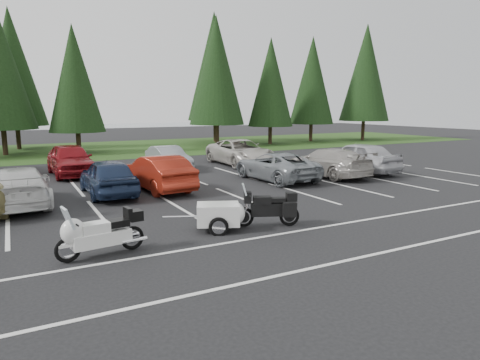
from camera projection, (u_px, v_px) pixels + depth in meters
name	position (u px, v px, depth m)	size (l,w,h in m)	color
ground	(174.00, 215.00, 14.23)	(120.00, 120.00, 0.00)	black
grass_strip	(75.00, 150.00, 35.06)	(80.00, 16.00, 0.01)	#213C13
lake_water	(75.00, 131.00, 63.83)	(70.00, 50.00, 0.02)	slate
stall_markings	(156.00, 203.00, 15.96)	(32.00, 16.00, 0.01)	silver
conifer_5	(75.00, 79.00, 32.02)	(4.14, 4.14, 9.63)	#332316
conifer_6	(217.00, 70.00, 37.87)	(4.93, 4.93, 11.48)	#332316
conifer_7	(271.00, 82.00, 40.33)	(4.27, 4.27, 9.94)	#332316
conifer_8	(312.00, 81.00, 43.53)	(4.53, 4.53, 10.56)	#332316
conifer_9	(366.00, 73.00, 45.05)	(5.19, 5.19, 12.10)	#332316
conifer_back_b	(12.00, 67.00, 35.08)	(4.97, 4.97, 11.58)	#332316
conifer_back_c	(215.00, 67.00, 42.75)	(5.50, 5.50, 12.81)	#332316
car_near_3	(19.00, 187.00, 15.38)	(1.99, 4.90, 1.42)	silver
car_near_4	(108.00, 177.00, 17.32)	(1.77, 4.39, 1.50)	#1B2844
car_near_5	(158.00, 173.00, 18.39)	(1.60, 4.58, 1.51)	maroon
car_near_6	(276.00, 166.00, 20.88)	(2.28, 4.94, 1.37)	gray
car_near_7	(328.00, 162.00, 22.04)	(2.04, 5.03, 1.46)	#A39D95
car_near_8	(358.00, 157.00, 23.30)	(1.97, 4.90, 1.67)	#B5B5BA
car_far_2	(70.00, 160.00, 22.29)	(1.96, 4.86, 1.66)	maroon
car_far_3	(168.00, 158.00, 24.17)	(1.42, 4.08, 1.34)	gray
car_far_4	(240.00, 152.00, 26.39)	(2.58, 5.59, 1.55)	#BBB5AC
touring_motorcycle	(101.00, 229.00, 10.22)	(2.39, 0.73, 1.32)	white
cargo_trailer	(218.00, 217.00, 12.35)	(1.75, 0.99, 0.81)	white
adventure_motorcycle	(267.00, 205.00, 12.75)	(2.19, 0.76, 1.33)	black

